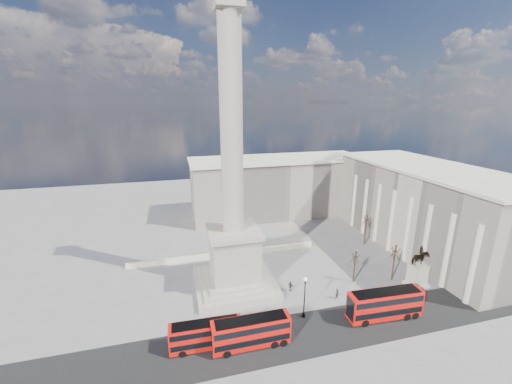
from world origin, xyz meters
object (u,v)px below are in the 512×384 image
object	(u,v)px
victorian_lamp	(305,294)
red_bus_c	(385,304)
red_bus_a	(206,335)
red_bus_b	(252,332)
nelsons_column	(233,218)
pedestrian_walking	(337,294)
pedestrian_standing	(368,300)
pedestrian_crossing	(291,286)
equestrian_statue	(418,272)

from	to	relation	value
victorian_lamp	red_bus_c	bearing A→B (deg)	-15.63
red_bus_a	red_bus_c	bearing A→B (deg)	0.02
red_bus_b	victorian_lamp	xyz separation A→B (m)	(9.24, 3.82, 1.77)
nelsons_column	red_bus_c	world-z (taller)	nelsons_column
red_bus_a	pedestrian_walking	size ratio (longest dim) A/B	5.34
pedestrian_walking	pedestrian_standing	distance (m)	4.99
red_bus_b	pedestrian_crossing	bearing A→B (deg)	47.98
victorian_lamp	pedestrian_crossing	world-z (taller)	victorian_lamp
nelsons_column	red_bus_a	world-z (taller)	nelsons_column
victorian_lamp	pedestrian_crossing	size ratio (longest dim) A/B	3.55
pedestrian_standing	nelsons_column	bearing A→B (deg)	-43.26
equestrian_statue	nelsons_column	bearing A→B (deg)	164.87
red_bus_b	equestrian_statue	distance (m)	33.13
red_bus_b	equestrian_statue	world-z (taller)	equestrian_statue
pedestrian_crossing	red_bus_b	bearing A→B (deg)	96.22
nelsons_column	victorian_lamp	size ratio (longest dim) A/B	7.27
red_bus_b	victorian_lamp	bearing A→B (deg)	22.32
pedestrian_walking	equestrian_statue	bearing A→B (deg)	-27.65
equestrian_statue	red_bus_c	bearing A→B (deg)	-150.96
red_bus_c	pedestrian_crossing	bearing A→B (deg)	140.56
equestrian_statue	red_bus_b	bearing A→B (deg)	-168.17
red_bus_b	victorian_lamp	distance (m)	10.15
red_bus_b	pedestrian_standing	size ratio (longest dim) A/B	6.11
pedestrian_walking	red_bus_a	bearing A→B (deg)	166.17
red_bus_a	nelsons_column	bearing A→B (deg)	66.87
pedestrian_crossing	pedestrian_standing	bearing A→B (deg)	-164.53
nelsons_column	pedestrian_standing	world-z (taller)	nelsons_column
red_bus_c	pedestrian_standing	size ratio (longest dim) A/B	6.67
red_bus_b	pedestrian_crossing	size ratio (longest dim) A/B	5.52
red_bus_b	victorian_lamp	size ratio (longest dim) A/B	1.55
red_bus_a	red_bus_b	distance (m)	6.05
red_bus_c	pedestrian_crossing	distance (m)	15.44
victorian_lamp	pedestrian_standing	distance (m)	11.79
pedestrian_crossing	red_bus_a	bearing A→B (deg)	79.47
nelsons_column	pedestrian_standing	distance (m)	26.01
red_bus_c	victorian_lamp	bearing A→B (deg)	167.24
red_bus_a	red_bus_b	bearing A→B (deg)	-10.82
red_bus_c	victorian_lamp	xyz separation A→B (m)	(-11.86, 3.32, 1.59)
red_bus_a	victorian_lamp	distance (m)	15.47
red_bus_a	pedestrian_crossing	size ratio (longest dim) A/B	5.04
nelsons_column	red_bus_c	distance (m)	27.39
equestrian_statue	pedestrian_crossing	world-z (taller)	equestrian_statue
red_bus_b	pedestrian_standing	bearing A→B (deg)	10.55
equestrian_statue	pedestrian_standing	size ratio (longest dim) A/B	4.50
nelsons_column	victorian_lamp	xyz separation A→B (m)	(8.61, -11.57, -8.88)
pedestrian_standing	victorian_lamp	bearing A→B (deg)	-12.98
red_bus_a	red_bus_b	size ratio (longest dim) A/B	0.91
pedestrian_standing	red_bus_c	bearing A→B (deg)	85.01
red_bus_c	pedestrian_crossing	world-z (taller)	red_bus_c
red_bus_a	red_bus_c	size ratio (longest dim) A/B	0.84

